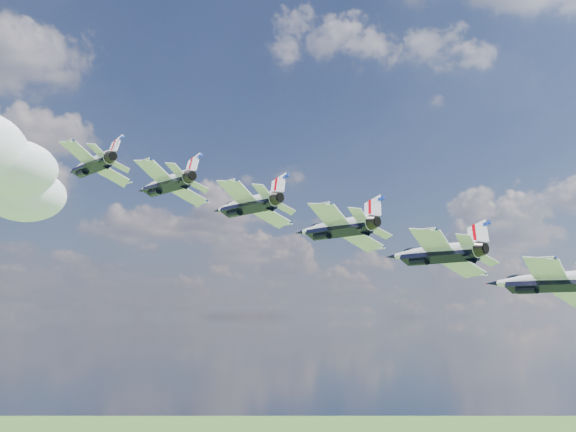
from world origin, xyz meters
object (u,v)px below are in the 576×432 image
jet_5 (542,281)px  jet_4 (432,253)px  jet_2 (245,205)px  jet_1 (164,184)px  jet_3 (334,228)px  jet_0 (90,165)px

jet_5 → jet_4: bearing=121.6°
jet_2 → jet_1: bearing=121.6°
jet_3 → jet_0: bearing=121.6°
jet_1 → jet_2: jet_1 is taller
jet_1 → jet_5: bearing=-58.4°
jet_1 → jet_4: size_ratio=1.00×
jet_3 → jet_5: size_ratio=1.00×
jet_3 → jet_4: size_ratio=1.00×
jet_0 → jet_1: bearing=-58.4°
jet_4 → jet_5: bearing=-58.4°
jet_3 → jet_4: 11.44m
jet_1 → jet_3: jet_1 is taller
jet_3 → jet_4: (7.00, -8.46, -3.21)m
jet_2 → jet_3: jet_2 is taller
jet_3 → jet_5: (13.99, -16.93, -6.41)m
jet_4 → jet_5: (7.00, -8.46, -3.21)m
jet_0 → jet_3: bearing=-58.4°
jet_0 → jet_3: (20.99, -25.39, -9.62)m
jet_0 → jet_5: jet_0 is taller
jet_2 → jet_0: bearing=121.6°
jet_1 → jet_4: bearing=-58.4°
jet_2 → jet_4: (13.99, -16.93, -6.41)m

